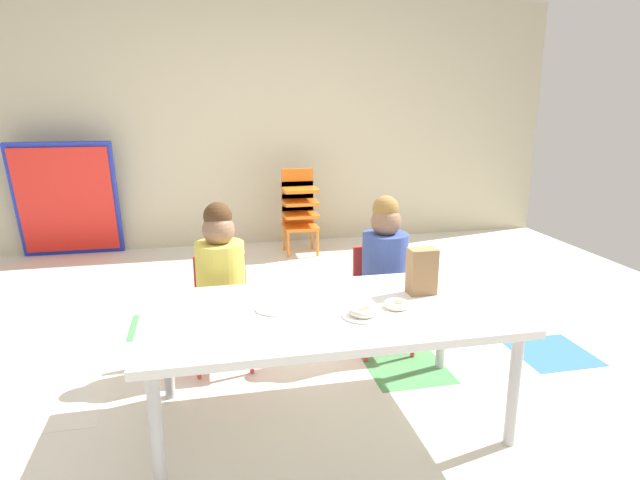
# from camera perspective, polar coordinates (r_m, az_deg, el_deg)

# --- Properties ---
(ground_plane) EXTENTS (6.08, 5.00, 0.02)m
(ground_plane) POSITION_cam_1_polar(r_m,az_deg,el_deg) (3.38, -0.69, -10.85)
(ground_plane) COLOR silver
(back_wall) EXTENTS (6.08, 0.10, 2.43)m
(back_wall) POSITION_cam_1_polar(r_m,az_deg,el_deg) (5.53, -6.26, 12.20)
(back_wall) COLOR beige
(back_wall) RESTS_ON ground_plane
(craft_table) EXTENTS (1.61, 0.82, 0.55)m
(craft_table) POSITION_cam_1_polar(r_m,az_deg,el_deg) (2.42, 0.81, -8.27)
(craft_table) COLOR white
(craft_table) RESTS_ON ground_plane
(seated_child_near_camera) EXTENTS (0.33, 0.33, 0.92)m
(seated_child_near_camera) POSITION_cam_1_polar(r_m,az_deg,el_deg) (2.95, -10.47, -3.16)
(seated_child_near_camera) COLOR red
(seated_child_near_camera) RESTS_ON ground_plane
(seated_child_middle_seat) EXTENTS (0.34, 0.34, 0.92)m
(seated_child_middle_seat) POSITION_cam_1_polar(r_m,az_deg,el_deg) (3.11, 6.80, -2.07)
(seated_child_middle_seat) COLOR red
(seated_child_middle_seat) RESTS_ON ground_plane
(kid_chair_orange_stack) EXTENTS (0.32, 0.30, 0.80)m
(kid_chair_orange_stack) POSITION_cam_1_polar(r_m,az_deg,el_deg) (5.16, -2.18, 3.61)
(kid_chair_orange_stack) COLOR orange
(kid_chair_orange_stack) RESTS_ON ground_plane
(folded_activity_table) EXTENTS (0.90, 0.29, 1.09)m
(folded_activity_table) POSITION_cam_1_polar(r_m,az_deg,el_deg) (5.51, -25.16, 3.80)
(folded_activity_table) COLOR #1E33BF
(folded_activity_table) RESTS_ON ground_plane
(paper_bag_brown) EXTENTS (0.13, 0.09, 0.22)m
(paper_bag_brown) POSITION_cam_1_polar(r_m,az_deg,el_deg) (2.60, 10.69, -3.25)
(paper_bag_brown) COLOR #9E754C
(paper_bag_brown) RESTS_ON craft_table
(paper_plate_near_edge) EXTENTS (0.18, 0.18, 0.01)m
(paper_plate_near_edge) POSITION_cam_1_polar(r_m,az_deg,el_deg) (2.33, 4.54, -7.95)
(paper_plate_near_edge) COLOR white
(paper_plate_near_edge) RESTS_ON craft_table
(paper_plate_center_table) EXTENTS (0.18, 0.18, 0.01)m
(paper_plate_center_table) POSITION_cam_1_polar(r_m,az_deg,el_deg) (2.40, -4.71, -7.20)
(paper_plate_center_table) COLOR white
(paper_plate_center_table) RESTS_ON craft_table
(donut_powdered_on_plate) EXTENTS (0.12, 0.12, 0.03)m
(donut_powdered_on_plate) POSITION_cam_1_polar(r_m,az_deg,el_deg) (2.32, 4.55, -7.48)
(donut_powdered_on_plate) COLOR white
(donut_powdered_on_plate) RESTS_ON craft_table
(donut_powdered_loose) EXTENTS (0.11, 0.11, 0.03)m
(donut_powdered_loose) POSITION_cam_1_polar(r_m,az_deg,el_deg) (2.43, 8.08, -6.74)
(donut_powdered_loose) COLOR white
(donut_powdered_loose) RESTS_ON craft_table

